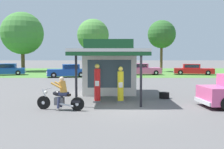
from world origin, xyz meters
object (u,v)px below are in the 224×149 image
(motorcycle_with_rider, at_px, (62,96))
(parked_car_back_row_far_right, at_px, (68,71))
(gas_pump_nearside, at_px, (98,85))
(parked_car_back_row_right, at_px, (194,70))
(parked_car_back_row_centre, at_px, (6,70))
(parked_car_second_row_spare, at_px, (143,70))
(gas_pump_offside, at_px, (121,86))
(spare_tire_stack, at_px, (165,95))

(motorcycle_with_rider, height_order, parked_car_back_row_far_right, motorcycle_with_rider)
(gas_pump_nearside, relative_size, parked_car_back_row_right, 0.37)
(parked_car_back_row_centre, bearing_deg, parked_car_back_row_right, 1.74)
(motorcycle_with_rider, bearing_deg, parked_car_back_row_centre, 117.70)
(parked_car_second_row_spare, xyz_separation_m, parked_car_back_row_centre, (-18.47, -0.51, -0.00))
(gas_pump_offside, height_order, spare_tire_stack, gas_pump_offside)
(parked_car_back_row_far_right, distance_m, spare_tire_stack, 18.14)
(gas_pump_offside, height_order, parked_car_back_row_far_right, gas_pump_offside)
(gas_pump_nearside, height_order, gas_pump_offside, gas_pump_nearside)
(gas_pump_nearside, distance_m, parked_car_back_row_far_right, 17.95)
(gas_pump_nearside, distance_m, parked_car_back_row_centre, 24.79)
(parked_car_second_row_spare, bearing_deg, parked_car_back_row_far_right, -157.63)
(gas_pump_offside, bearing_deg, spare_tire_stack, 26.71)
(gas_pump_nearside, relative_size, parked_car_back_row_far_right, 0.41)
(parked_car_back_row_right, bearing_deg, gas_pump_offside, -116.44)
(parked_car_second_row_spare, height_order, parked_car_back_row_centre, parked_car_second_row_spare)
(motorcycle_with_rider, height_order, parked_car_back_row_right, motorcycle_with_rider)
(parked_car_back_row_right, xyz_separation_m, spare_tire_stack, (-8.03, -20.17, -0.49))
(gas_pump_nearside, distance_m, gas_pump_offside, 1.28)
(gas_pump_nearside, relative_size, parked_car_second_row_spare, 0.40)
(motorcycle_with_rider, height_order, parked_car_back_row_centre, motorcycle_with_rider)
(parked_car_back_row_far_right, height_order, parked_car_back_row_centre, parked_car_back_row_far_right)
(parked_car_second_row_spare, distance_m, spare_tire_stack, 19.94)
(parked_car_second_row_spare, distance_m, parked_car_back_row_centre, 18.47)
(parked_car_back_row_far_right, distance_m, parked_car_back_row_right, 17.05)
(motorcycle_with_rider, height_order, spare_tire_stack, motorcycle_with_rider)
(gas_pump_nearside, bearing_deg, spare_tire_stack, 18.81)
(parked_car_back_row_centre, xyz_separation_m, spare_tire_stack, (17.51, -19.40, -0.52))
(parked_car_second_row_spare, relative_size, spare_tire_stack, 8.70)
(gas_pump_nearside, height_order, motorcycle_with_rider, gas_pump_nearside)
(parked_car_second_row_spare, relative_size, parked_car_back_row_far_right, 1.01)
(motorcycle_with_rider, bearing_deg, gas_pump_offside, 35.97)
(parked_car_back_row_far_right, height_order, parked_car_back_row_right, parked_car_back_row_far_right)
(gas_pump_offside, xyz_separation_m, parked_car_back_row_far_right, (-5.83, 17.36, -0.19))
(motorcycle_with_rider, xyz_separation_m, parked_car_back_row_far_right, (-2.98, 19.43, 0.06))
(motorcycle_with_rider, bearing_deg, parked_car_back_row_far_right, 98.71)
(gas_pump_nearside, distance_m, parked_car_second_row_spare, 21.81)
(parked_car_back_row_far_right, relative_size, parked_car_back_row_centre, 0.91)
(motorcycle_with_rider, distance_m, parked_car_back_row_right, 27.21)
(parked_car_back_row_far_right, bearing_deg, parked_car_back_row_right, 14.13)
(motorcycle_with_rider, relative_size, spare_tire_stack, 3.84)
(parked_car_back_row_centre, bearing_deg, gas_pump_nearside, -56.82)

